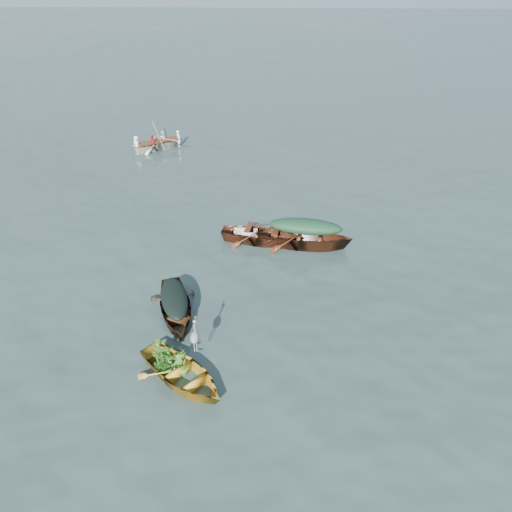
{
  "coord_description": "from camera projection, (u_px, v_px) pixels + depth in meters",
  "views": [
    {
      "loc": [
        0.14,
        -12.62,
        9.63
      ],
      "look_at": [
        -0.3,
        1.35,
        0.5
      ],
      "focal_mm": 35.0,
      "sensor_mm": 36.0,
      "label": 1
    }
  ],
  "objects": [
    {
      "name": "rowed_boat",
      "position": [
        159.0,
        149.0,
        26.23
      ],
      "size": [
        3.91,
        3.08,
        0.91
      ],
      "primitive_type": "imported",
      "rotation": [
        0.0,
        0.0,
        2.14
      ],
      "color": "white",
      "rests_on": "ground"
    },
    {
      "name": "oars",
      "position": [
        158.0,
        140.0,
        25.97
      ],
      "size": [
        1.91,
        2.51,
        0.06
      ],
      "primitive_type": null,
      "rotation": [
        0.0,
        0.0,
        2.14
      ],
      "color": "olive",
      "rests_on": "rowed_boat"
    },
    {
      "name": "rowers",
      "position": [
        157.0,
        134.0,
        25.78
      ],
      "size": [
        2.86,
        2.35,
        0.76
      ],
      "primitive_type": "imported",
      "rotation": [
        0.0,
        0.0,
        2.14
      ],
      "color": "white",
      "rests_on": "rowed_boat"
    },
    {
      "name": "heron",
      "position": [
        195.0,
        342.0,
        12.58
      ],
      "size": [
        0.49,
        0.47,
        0.92
      ],
      "primitive_type": null,
      "rotation": [
        0.0,
        0.0,
        0.87
      ],
      "color": "#989AA1",
      "rests_on": "yellow_dinghy"
    },
    {
      "name": "dinghy_weeds",
      "position": [
        167.0,
        348.0,
        12.63
      ],
      "size": [
        1.14,
        1.12,
        0.6
      ],
      "primitive_type": "imported",
      "rotation": [
        0.0,
        0.0,
        0.87
      ],
      "color": "#326D1C",
      "rests_on": "yellow_dinghy"
    },
    {
      "name": "thwart_benches",
      "position": [
        262.0,
        231.0,
        18.09
      ],
      "size": [
        2.21,
        1.15,
        0.04
      ],
      "primitive_type": null,
      "rotation": [
        0.0,
        0.0,
        1.39
      ],
      "color": "#411B0F",
      "rests_on": "open_wooden_boat"
    },
    {
      "name": "yellow_dinghy",
      "position": [
        183.0,
        381.0,
        12.72
      ],
      "size": [
        3.56,
        3.34,
        0.94
      ],
      "primitive_type": "imported",
      "rotation": [
        0.0,
        0.0,
        0.87
      ],
      "color": "yellow",
      "rests_on": "ground"
    },
    {
      "name": "green_tarp_boat",
      "position": [
        304.0,
        246.0,
        18.16
      ],
      "size": [
        4.9,
        2.07,
        1.13
      ],
      "primitive_type": "imported",
      "rotation": [
        0.0,
        0.0,
        1.44
      ],
      "color": "#512C13",
      "rests_on": "ground"
    },
    {
      "name": "dark_tarp_cover",
      "position": [
        174.0,
        297.0,
        14.54
      ],
      "size": [
        1.3,
        2.18,
        0.4
      ],
      "primitive_type": "ellipsoid",
      "rotation": [
        0.0,
        0.0,
        0.28
      ],
      "color": "black",
      "rests_on": "dark_covered_boat"
    },
    {
      "name": "green_tarp_cover",
      "position": [
        305.0,
        226.0,
        17.71
      ],
      "size": [
        2.7,
        1.14,
        0.52
      ],
      "primitive_type": "ellipsoid",
      "rotation": [
        0.0,
        0.0,
        1.44
      ],
      "color": "#15341F",
      "rests_on": "green_tarp_boat"
    },
    {
      "name": "ground",
      "position": [
        264.0,
        293.0,
        15.83
      ],
      "size": [
        140.0,
        140.0,
        0.0
      ],
      "primitive_type": "plane",
      "color": "#30433F",
      "rests_on": "ground"
    },
    {
      "name": "open_wooden_boat",
      "position": [
        262.0,
        243.0,
        18.37
      ],
      "size": [
        4.38,
        2.04,
        0.97
      ],
      "primitive_type": "imported",
      "rotation": [
        0.0,
        0.0,
        1.39
      ],
      "color": "brown",
      "rests_on": "ground"
    },
    {
      "name": "dark_covered_boat",
      "position": [
        176.0,
        315.0,
        14.91
      ],
      "size": [
        2.36,
        3.97,
        0.93
      ],
      "primitive_type": "imported",
      "rotation": [
        0.0,
        0.0,
        0.28
      ],
      "color": "#4E2B12",
      "rests_on": "ground"
    }
  ]
}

